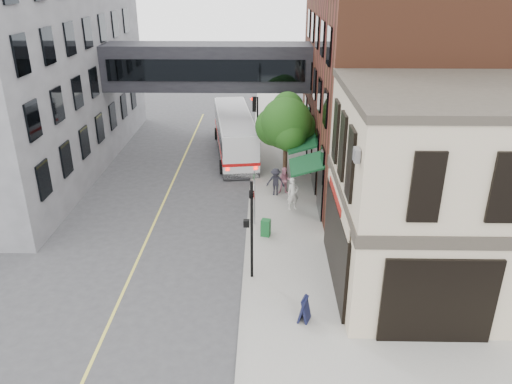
{
  "coord_description": "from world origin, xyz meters",
  "views": [
    {
      "loc": [
        0.93,
        -16.49,
        12.28
      ],
      "look_at": [
        0.52,
        4.83,
        2.94
      ],
      "focal_mm": 35.0,
      "sensor_mm": 36.0,
      "label": 1
    }
  ],
  "objects_px": {
    "newspaper_box": "(266,228)",
    "sandwich_board": "(304,309)",
    "bus": "(235,132)",
    "pedestrian_b": "(285,181)",
    "pedestrian_c": "(276,182)",
    "pedestrian_a": "(293,194)"
  },
  "relations": [
    {
      "from": "sandwich_board",
      "to": "pedestrian_c",
      "type": "bearing_deg",
      "value": 115.89
    },
    {
      "from": "pedestrian_c",
      "to": "sandwich_board",
      "type": "xyz_separation_m",
      "value": [
        0.9,
        -11.81,
        -0.34
      ]
    },
    {
      "from": "pedestrian_a",
      "to": "sandwich_board",
      "type": "distance_m",
      "value": 9.86
    },
    {
      "from": "pedestrian_b",
      "to": "newspaper_box",
      "type": "xyz_separation_m",
      "value": [
        -1.13,
        -5.32,
        -0.38
      ]
    },
    {
      "from": "bus",
      "to": "sandwich_board",
      "type": "relative_size",
      "value": 11.12
    },
    {
      "from": "pedestrian_c",
      "to": "sandwich_board",
      "type": "relative_size",
      "value": 1.67
    },
    {
      "from": "newspaper_box",
      "to": "pedestrian_b",
      "type": "bearing_deg",
      "value": 93.06
    },
    {
      "from": "bus",
      "to": "pedestrian_c",
      "type": "bearing_deg",
      "value": -69.99
    },
    {
      "from": "pedestrian_b",
      "to": "pedestrian_c",
      "type": "bearing_deg",
      "value": -154.23
    },
    {
      "from": "bus",
      "to": "pedestrian_b",
      "type": "bearing_deg",
      "value": -65.9
    },
    {
      "from": "pedestrian_c",
      "to": "newspaper_box",
      "type": "relative_size",
      "value": 1.9
    },
    {
      "from": "pedestrian_a",
      "to": "sandwich_board",
      "type": "bearing_deg",
      "value": -114.25
    },
    {
      "from": "pedestrian_c",
      "to": "newspaper_box",
      "type": "distance_m",
      "value": 5.14
    },
    {
      "from": "newspaper_box",
      "to": "pedestrian_c",
      "type": "bearing_deg",
      "value": 98.65
    },
    {
      "from": "pedestrian_c",
      "to": "pedestrian_b",
      "type": "bearing_deg",
      "value": 30.4
    },
    {
      "from": "newspaper_box",
      "to": "bus",
      "type": "bearing_deg",
      "value": 115.12
    },
    {
      "from": "pedestrian_b",
      "to": "sandwich_board",
      "type": "bearing_deg",
      "value": -84.54
    },
    {
      "from": "newspaper_box",
      "to": "sandwich_board",
      "type": "distance_m",
      "value": 6.88
    },
    {
      "from": "pedestrian_a",
      "to": "newspaper_box",
      "type": "relative_size",
      "value": 2.11
    },
    {
      "from": "bus",
      "to": "pedestrian_b",
      "type": "height_order",
      "value": "bus"
    },
    {
      "from": "pedestrian_a",
      "to": "newspaper_box",
      "type": "distance_m",
      "value": 3.51
    },
    {
      "from": "bus",
      "to": "pedestrian_b",
      "type": "relative_size",
      "value": 6.83
    }
  ]
}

